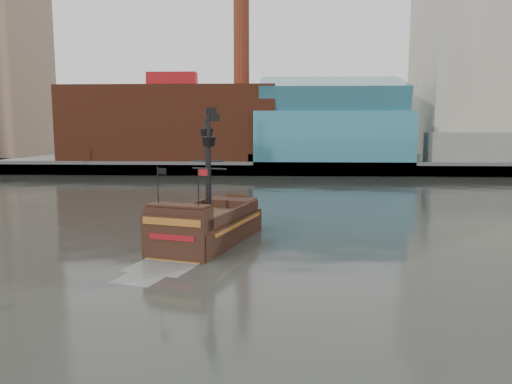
{
  "coord_description": "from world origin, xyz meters",
  "views": [
    {
      "loc": [
        -0.17,
        -30.26,
        9.43
      ],
      "look_at": [
        -2.05,
        9.98,
        4.0
      ],
      "focal_mm": 35.0,
      "sensor_mm": 36.0,
      "label": 1
    }
  ],
  "objects": [
    {
      "name": "ground",
      "position": [
        0.0,
        0.0,
        0.0
      ],
      "size": [
        400.0,
        400.0,
        0.0
      ],
      "primitive_type": "plane",
      "color": "#242622",
      "rests_on": "ground"
    },
    {
      "name": "skyline",
      "position": [
        5.21,
        84.56,
        24.55
      ],
      "size": [
        149.0,
        45.0,
        62.0
      ],
      "color": "#7F614C",
      "rests_on": "promenade_far"
    },
    {
      "name": "seawall",
      "position": [
        0.0,
        62.5,
        1.3
      ],
      "size": [
        220.0,
        1.0,
        2.6
      ],
      "primitive_type": "cube",
      "color": "#4C4C49",
      "rests_on": "ground"
    },
    {
      "name": "pirate_ship",
      "position": [
        -5.9,
        8.93,
        1.05
      ],
      "size": [
        8.81,
        16.22,
        11.64
      ],
      "rotation": [
        0.0,
        0.0,
        -0.29
      ],
      "color": "black",
      "rests_on": "ground"
    },
    {
      "name": "promenade_far",
      "position": [
        0.0,
        92.0,
        1.0
      ],
      "size": [
        220.0,
        60.0,
        2.0
      ],
      "primitive_type": "cube",
      "color": "slate",
      "rests_on": "ground"
    }
  ]
}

